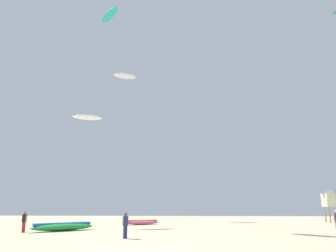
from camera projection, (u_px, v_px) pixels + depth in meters
person_foreground at (125, 223)px, 20.98m from camera, size 0.35×0.47×1.56m
person_left at (24, 220)px, 25.72m from camera, size 0.46×0.35×1.55m
kite_grounded_near at (142, 222)px, 36.89m from camera, size 4.06×3.60×0.54m
kite_grounded_mid at (63, 227)px, 27.36m from camera, size 4.71×5.16×0.65m
lifeguard_tower at (332, 197)px, 42.24m from camera, size 2.30×2.30×4.15m
kite_aloft_1 at (125, 76)px, 60.01m from camera, size 4.27×2.89×1.07m
kite_aloft_2 at (87, 117)px, 38.13m from camera, size 3.46×2.21×0.68m
kite_aloft_4 at (110, 15)px, 41.75m from camera, size 3.40×3.91×0.55m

